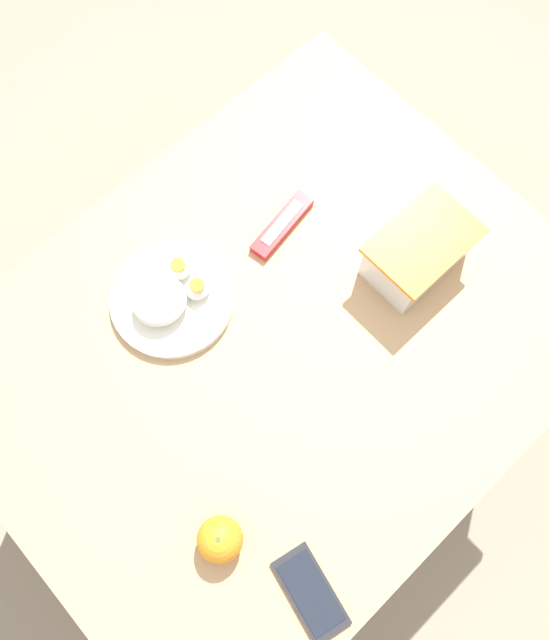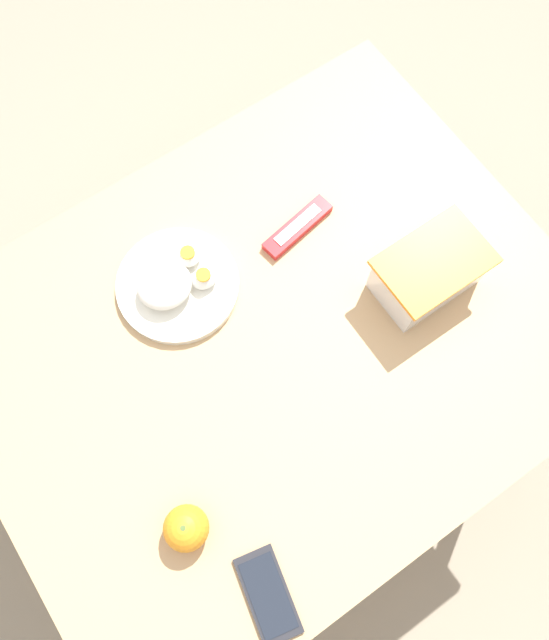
% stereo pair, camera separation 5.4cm
% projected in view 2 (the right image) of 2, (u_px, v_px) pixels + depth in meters
% --- Properties ---
extents(ground_plane, '(10.00, 10.00, 0.00)m').
position_uv_depth(ground_plane, '(274.00, 411.00, 1.86)').
color(ground_plane, gray).
extents(table, '(1.13, 0.90, 0.74)m').
position_uv_depth(table, '(273.00, 349.00, 1.23)').
color(table, tan).
rests_on(table, ground_plane).
extents(food_container, '(0.20, 0.13, 0.11)m').
position_uv_depth(food_container, '(428.00, 274.00, 1.15)').
color(food_container, white).
rests_on(food_container, table).
extents(orange_fruit, '(0.08, 0.08, 0.08)m').
position_uv_depth(orange_fruit, '(186.00, 528.00, 1.01)').
color(orange_fruit, orange).
rests_on(orange_fruit, table).
extents(rice_plate, '(0.23, 0.23, 0.07)m').
position_uv_depth(rice_plate, '(175.00, 283.00, 1.17)').
color(rice_plate, silver).
rests_on(rice_plate, table).
extents(candy_bar, '(0.16, 0.06, 0.02)m').
position_uv_depth(candy_bar, '(297.00, 227.00, 1.22)').
color(candy_bar, red).
rests_on(candy_bar, table).
extents(cell_phone, '(0.10, 0.15, 0.01)m').
position_uv_depth(cell_phone, '(268.00, 595.00, 1.01)').
color(cell_phone, '#232328').
rests_on(cell_phone, table).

